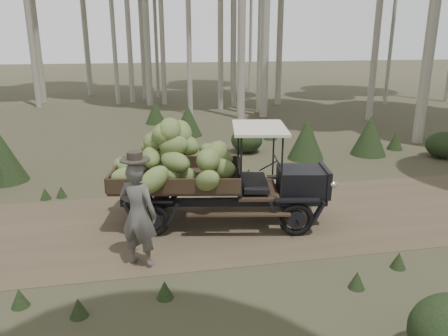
# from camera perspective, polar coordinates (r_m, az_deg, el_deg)

# --- Properties ---
(ground) EXTENTS (120.00, 120.00, 0.00)m
(ground) POSITION_cam_1_polar(r_m,az_deg,el_deg) (9.53, -4.93, -7.37)
(ground) COLOR #473D2B
(ground) RESTS_ON ground
(dirt_track) EXTENTS (70.00, 4.00, 0.01)m
(dirt_track) POSITION_cam_1_polar(r_m,az_deg,el_deg) (9.53, -4.93, -7.35)
(dirt_track) COLOR brown
(dirt_track) RESTS_ON ground
(banana_truck) EXTENTS (4.83, 2.64, 2.38)m
(banana_truck) POSITION_cam_1_polar(r_m,az_deg,el_deg) (9.15, -3.82, 0.77)
(banana_truck) COLOR black
(banana_truck) RESTS_ON ground
(farmer) EXTENTS (0.83, 0.75, 2.07)m
(farmer) POSITION_cam_1_polar(r_m,az_deg,el_deg) (7.69, -11.15, -5.79)
(farmer) COLOR #54524D
(farmer) RESTS_ON ground
(undergrowth) EXTENTS (22.72, 21.41, 1.40)m
(undergrowth) POSITION_cam_1_polar(r_m,az_deg,el_deg) (9.37, -1.95, -4.00)
(undergrowth) COLOR #233319
(undergrowth) RESTS_ON ground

